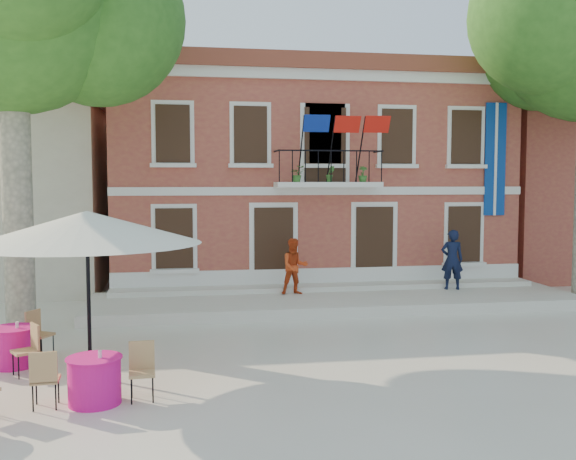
# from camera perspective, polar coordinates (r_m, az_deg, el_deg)

# --- Properties ---
(ground) EXTENTS (90.00, 90.00, 0.00)m
(ground) POSITION_cam_1_polar(r_m,az_deg,el_deg) (14.07, 0.63, -10.49)
(ground) COLOR beige
(ground) RESTS_ON ground
(main_building) EXTENTS (13.50, 9.59, 7.50)m
(main_building) POSITION_cam_1_polar(r_m,az_deg,el_deg) (23.78, 1.15, 4.80)
(main_building) COLOR #B15E40
(main_building) RESTS_ON ground
(terrace) EXTENTS (14.00, 3.40, 0.30)m
(terrace) POSITION_cam_1_polar(r_m,az_deg,el_deg) (18.64, 4.33, -6.32)
(terrace) COLOR silver
(terrace) RESTS_ON ground
(patio_umbrella) EXTENTS (4.13, 4.13, 3.07)m
(patio_umbrella) POSITION_cam_1_polar(r_m,az_deg,el_deg) (12.17, -17.44, 0.18)
(patio_umbrella) COLOR black
(patio_umbrella) RESTS_ON ground
(pedestrian_navy) EXTENTS (0.75, 0.58, 1.83)m
(pedestrian_navy) POSITION_cam_1_polar(r_m,az_deg,el_deg) (20.18, 14.38, -2.56)
(pedestrian_navy) COLOR black
(pedestrian_navy) RESTS_ON terrace
(pedestrian_orange) EXTENTS (0.84, 0.67, 1.64)m
(pedestrian_orange) POSITION_cam_1_polar(r_m,az_deg,el_deg) (18.71, 0.59, -3.26)
(pedestrian_orange) COLOR #D14118
(pedestrian_orange) RESTS_ON terrace
(cafe_table_0) EXTENTS (1.63, 1.87, 0.95)m
(cafe_table_0) POSITION_cam_1_polar(r_m,az_deg,el_deg) (13.76, -23.25, -9.35)
(cafe_table_0) COLOR #D71479
(cafe_table_0) RESTS_ON ground
(cafe_table_1) EXTENTS (1.94, 0.90, 0.95)m
(cafe_table_1) POSITION_cam_1_polar(r_m,az_deg,el_deg) (11.10, -16.82, -12.51)
(cafe_table_1) COLOR #D71479
(cafe_table_1) RESTS_ON ground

